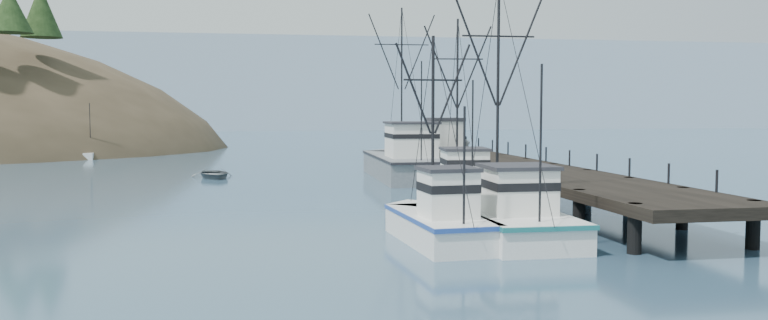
# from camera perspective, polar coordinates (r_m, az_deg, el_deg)

# --- Properties ---
(ground) EXTENTS (400.00, 400.00, 0.00)m
(ground) POSITION_cam_1_polar(r_m,az_deg,el_deg) (31.48, -3.88, -6.48)
(ground) COLOR #2D4B64
(ground) RESTS_ON ground
(pier) EXTENTS (6.00, 44.00, 2.00)m
(pier) POSITION_cam_1_polar(r_m,az_deg,el_deg) (50.09, 10.06, -0.66)
(pier) COLOR black
(pier) RESTS_ON ground
(distant_ridge) EXTENTS (360.00, 40.00, 26.00)m
(distant_ridge) POSITION_cam_1_polar(r_m,az_deg,el_deg) (201.28, -6.60, 2.39)
(distant_ridge) COLOR #9EB2C6
(distant_ridge) RESTS_ON ground
(distant_ridge_far) EXTENTS (180.00, 25.00, 18.00)m
(distant_ridge_far) POSITION_cam_1_polar(r_m,az_deg,el_deg) (218.88, -20.06, 2.30)
(distant_ridge_far) COLOR silver
(distant_ridge_far) RESTS_ON ground
(trawler_near) EXTENTS (3.95, 11.76, 11.89)m
(trawler_near) POSITION_cam_1_polar(r_m,az_deg,el_deg) (34.01, 9.16, -4.34)
(trawler_near) COLOR white
(trawler_near) RESTS_ON ground
(trawler_mid) EXTENTS (3.48, 8.93, 9.16)m
(trawler_mid) POSITION_cam_1_polar(r_m,az_deg,el_deg) (32.09, 4.15, -4.80)
(trawler_mid) COLOR white
(trawler_mid) RESTS_ON ground
(trawler_far) EXTENTS (4.69, 11.47, 11.65)m
(trawler_far) POSITION_cam_1_polar(r_m,az_deg,el_deg) (47.00, 5.78, -1.99)
(trawler_far) COLOR white
(trawler_far) RESTS_ON ground
(work_vessel) EXTENTS (5.47, 17.35, 14.30)m
(work_vessel) POSITION_cam_1_polar(r_m,az_deg,el_deg) (60.97, 1.64, -0.20)
(work_vessel) COLOR slate
(work_vessel) RESTS_ON ground
(pier_shed) EXTENTS (3.00, 3.20, 2.80)m
(pier_shed) POSITION_cam_1_polar(r_m,az_deg,el_deg) (67.10, 4.63, 2.05)
(pier_shed) COLOR silver
(pier_shed) RESTS_ON pier
(pickup_truck) EXTENTS (5.90, 3.42, 1.55)m
(pickup_truck) POSITION_cam_1_polar(r_m,az_deg,el_deg) (67.01, 4.27, 1.49)
(pickup_truck) COLOR silver
(pickup_truck) RESTS_ON pier
(motorboat) EXTENTS (4.13, 5.23, 0.98)m
(motorboat) POSITION_cam_1_polar(r_m,az_deg,el_deg) (62.37, -12.81, -1.34)
(motorboat) COLOR #555C5F
(motorboat) RESTS_ON ground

